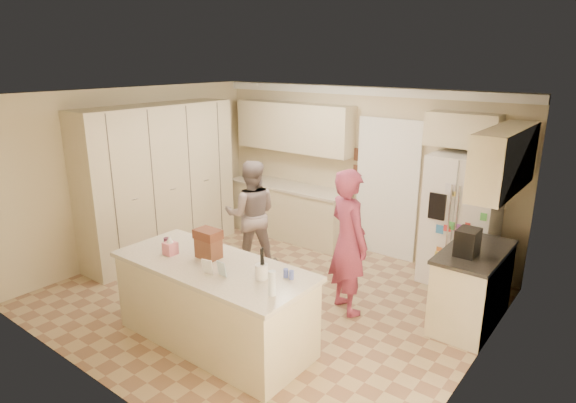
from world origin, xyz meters
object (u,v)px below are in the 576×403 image
Objects in this scene: teen_girl at (348,242)px; dollhouse_body at (209,248)px; coffee_maker at (468,242)px; island_base at (214,305)px; teen_boy at (251,214)px; refrigerator at (461,221)px; utensil_crock at (262,272)px; tissue_box at (170,248)px.

dollhouse_body is at bearing 83.66° from teen_girl.
island_base is (-2.05, -1.90, -0.63)m from coffee_maker.
teen_girl is at bearing 130.39° from teen_boy.
teen_boy is at bearing 117.88° from dollhouse_body.
utensil_crock is at bearing -106.71° from refrigerator.
teen_girl is (1.33, 1.59, -0.10)m from tissue_box.
refrigerator reaches higher than island_base.
refrigerator is 3.19m from utensil_crock.
coffee_maker is at bearing 39.29° from dollhouse_body.
dollhouse_body is (-0.80, 0.05, 0.04)m from utensil_crock.
teen_girl is (-0.82, -1.60, -0.00)m from refrigerator.
coffee_maker is 2.32m from utensil_crock.
teen_boy reaches higher than coffee_maker.
coffee_maker is 0.14× the size of island_base.
coffee_maker is at bearing 141.65° from teen_boy.
coffee_maker is 3.10m from teen_boy.
teen_girl is (1.82, -0.29, 0.09)m from teen_boy.
island_base is 1.37× the size of teen_boy.
tissue_box is 0.45m from dollhouse_body.
teen_girl reaches higher than tissue_box.
coffee_maker reaches higher than utensil_crock.
island_base is at bearing 79.68° from teen_boy.
dollhouse_body reaches higher than island_base.
tissue_box is 0.08× the size of teen_girl.
dollhouse_body is at bearing -119.69° from refrigerator.
tissue_box is 2.08m from teen_girl.
dollhouse_body is at bearing 176.42° from utensil_crock.
coffee_maker is 2.00× the size of utensil_crock.
refrigerator reaches higher than utensil_crock.
refrigerator is 12.00× the size of utensil_crock.
tissue_box is at bearing 77.55° from teen_girl.
dollhouse_body is at bearing 77.29° from teen_boy.
dollhouse_body is 0.14× the size of teen_girl.
utensil_crock is 0.58× the size of dollhouse_body.
coffee_maker is at bearing 42.83° from island_base.
teen_boy is (-2.64, -1.31, -0.10)m from refrigerator.
island_base is at bearing -137.17° from coffee_maker.
island_base is 15.71× the size of tissue_box.
tissue_box is at bearing -142.43° from coffee_maker.
island_base is at bearing -33.69° from dollhouse_body.
refrigerator is 3.47m from dollhouse_body.
utensil_crock is at bearing 4.40° from island_base.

